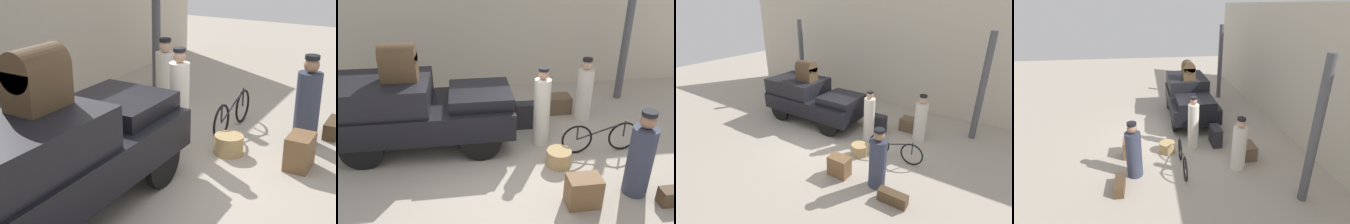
# 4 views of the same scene
# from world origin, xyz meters

# --- Properties ---
(ground_plane) EXTENTS (30.00, 30.00, 0.00)m
(ground_plane) POSITION_xyz_m (0.00, 0.00, 0.00)
(ground_plane) COLOR #A89E8E
(station_building_facade) EXTENTS (16.00, 0.15, 4.50)m
(station_building_facade) POSITION_xyz_m (0.00, 4.08, 2.25)
(station_building_facade) COLOR beige
(station_building_facade) RESTS_ON ground
(canopy_pillar_left) EXTENTS (0.21, 0.21, 3.56)m
(canopy_pillar_left) POSITION_xyz_m (-3.85, 2.65, 1.78)
(canopy_pillar_left) COLOR #4C4C51
(canopy_pillar_left) RESTS_ON ground
(canopy_pillar_right) EXTENTS (0.21, 0.21, 3.56)m
(canopy_pillar_right) POSITION_xyz_m (3.86, 2.65, 1.78)
(canopy_pillar_right) COLOR #4C4C51
(canopy_pillar_right) RESTS_ON ground
(truck) EXTENTS (3.74, 1.73, 1.56)m
(truck) POSITION_xyz_m (-1.66, 0.76, 0.89)
(truck) COLOR black
(truck) RESTS_ON ground
(bicycle) EXTENTS (1.70, 0.04, 0.71)m
(bicycle) POSITION_xyz_m (2.18, -0.06, 0.34)
(bicycle) COLOR black
(bicycle) RESTS_ON ground
(wicker_basket) EXTENTS (0.50, 0.50, 0.33)m
(wicker_basket) POSITION_xyz_m (1.18, -0.42, 0.16)
(wicker_basket) COLOR tan
(wicker_basket) RESTS_ON ground
(porter_standing_middle) EXTENTS (0.35, 0.35, 1.77)m
(porter_standing_middle) POSITION_xyz_m (1.01, 0.45, 0.82)
(porter_standing_middle) COLOR silver
(porter_standing_middle) RESTS_ON ground
(porter_lifting_near_truck) EXTENTS (0.43, 0.43, 1.61)m
(porter_lifting_near_truck) POSITION_xyz_m (2.30, -1.41, 0.72)
(porter_lifting_near_truck) COLOR #33384C
(porter_lifting_near_truck) RESTS_ON ground
(porter_carrying_trunk) EXTENTS (0.40, 0.40, 1.59)m
(porter_carrying_trunk) POSITION_xyz_m (2.37, 1.52, 0.72)
(porter_carrying_trunk) COLOR silver
(porter_carrying_trunk) RESTS_ON ground
(suitcase_black_upright) EXTENTS (0.56, 0.38, 0.55)m
(suitcase_black_upright) POSITION_xyz_m (1.26, -1.60, 0.28)
(suitcase_black_upright) COLOR brown
(suitcase_black_upright) RESTS_ON ground
(suitcase_tan_flat) EXTENTS (0.61, 0.50, 0.45)m
(suitcase_tan_flat) POSITION_xyz_m (1.86, 1.97, 0.23)
(suitcase_tan_flat) COLOR brown
(suitcase_tan_flat) RESTS_ON ground
(suitcase_small_leather) EXTENTS (0.70, 0.24, 0.30)m
(suitcase_small_leather) POSITION_xyz_m (2.91, -1.79, 0.15)
(suitcase_small_leather) COLOR #4C3823
(suitcase_small_leather) RESTS_ON ground
(trunk_wicker_pale) EXTENTS (0.68, 0.31, 0.63)m
(trunk_wicker_pale) POSITION_xyz_m (0.90, 1.25, 0.31)
(trunk_wicker_pale) COLOR #232328
(trunk_wicker_pale) RESTS_ON ground
(trunk_on_truck_roof) EXTENTS (0.70, 0.48, 0.74)m
(trunk_on_truck_roof) POSITION_xyz_m (-1.87, 0.76, 1.93)
(trunk_on_truck_roof) COLOR #4C3823
(trunk_on_truck_roof) RESTS_ON truck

